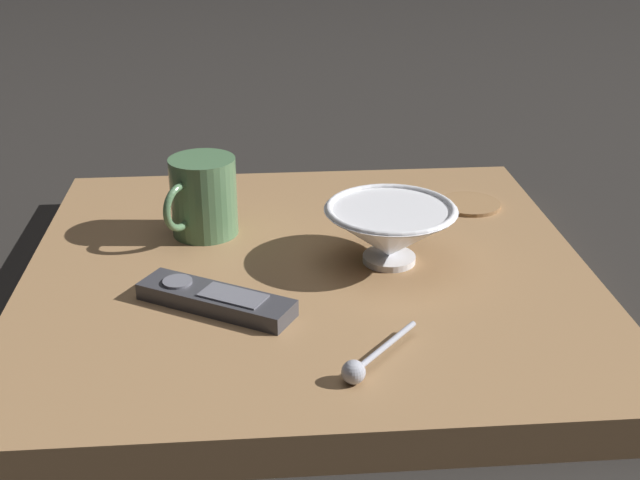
# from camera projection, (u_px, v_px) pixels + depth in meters

# --- Properties ---
(ground_plane) EXTENTS (6.00, 6.00, 0.00)m
(ground_plane) POSITION_uv_depth(u_px,v_px,m) (308.00, 296.00, 0.99)
(ground_plane) COLOR black
(table) EXTENTS (0.66, 0.64, 0.04)m
(table) POSITION_uv_depth(u_px,v_px,m) (308.00, 281.00, 0.98)
(table) COLOR #936D47
(table) RESTS_ON ground
(cereal_bowl) EXTENTS (0.16, 0.16, 0.07)m
(cereal_bowl) POSITION_uv_depth(u_px,v_px,m) (390.00, 231.00, 0.96)
(cereal_bowl) COLOR silver
(cereal_bowl) RESTS_ON table
(coffee_mug) EXTENTS (0.09, 0.11, 0.10)m
(coffee_mug) POSITION_uv_depth(u_px,v_px,m) (203.00, 197.00, 1.03)
(coffee_mug) COLOR #4C724C
(coffee_mug) RESTS_ON table
(teaspoon) EXTENTS (0.08, 0.09, 0.02)m
(teaspoon) POSITION_uv_depth(u_px,v_px,m) (362.00, 365.00, 0.76)
(teaspoon) COLOR #A3A5B2
(teaspoon) RESTS_ON table
(tv_remote_near) EXTENTS (0.17, 0.13, 0.02)m
(tv_remote_near) POSITION_uv_depth(u_px,v_px,m) (215.00, 299.00, 0.87)
(tv_remote_near) COLOR #38383D
(tv_remote_near) RESTS_ON table
(drink_coaster) EXTENTS (0.09, 0.09, 0.01)m
(drink_coaster) POSITION_uv_depth(u_px,v_px,m) (469.00, 204.00, 1.14)
(drink_coaster) COLOR olive
(drink_coaster) RESTS_ON table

